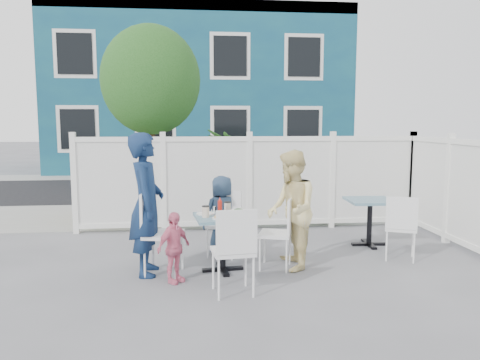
{
  "coord_description": "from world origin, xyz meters",
  "views": [
    {
      "loc": [
        -0.89,
        -5.46,
        1.85
      ],
      "look_at": [
        -0.25,
        0.58,
        1.09
      ],
      "focal_mm": 35.0,
      "sensor_mm": 36.0,
      "label": 1
    }
  ],
  "objects": [
    {
      "name": "plate_main",
      "position": [
        -0.53,
        0.02,
        0.7
      ],
      "size": [
        0.23,
        0.23,
        0.01
      ],
      "primitive_type": "cylinder",
      "color": "white",
      "rests_on": "main_table"
    },
    {
      "name": "far_sidewalk",
      "position": [
        0.0,
        10.6,
        0.01
      ],
      "size": [
        24.0,
        1.6,
        0.01
      ],
      "primitive_type": "cube",
      "color": "gray",
      "rests_on": "ground"
    },
    {
      "name": "man",
      "position": [
        -1.43,
        0.17,
        0.86
      ],
      "size": [
        0.42,
        0.63,
        1.72
      ],
      "primitive_type": "imported",
      "rotation": [
        0.0,
        0.0,
        1.58
      ],
      "color": "#12274B",
      "rests_on": "ground"
    },
    {
      "name": "building",
      "position": [
        -0.5,
        14.0,
        3.0
      ],
      "size": [
        11.0,
        6.0,
        6.0
      ],
      "color": "navy",
      "rests_on": "ground"
    },
    {
      "name": "pepper_shaker",
      "position": [
        -0.59,
        0.44,
        0.73
      ],
      "size": [
        0.03,
        0.03,
        0.07
      ],
      "primitive_type": "cylinder",
      "color": "black",
      "rests_on": "main_table"
    },
    {
      "name": "utility_cabinet",
      "position": [
        -2.33,
        4.0,
        0.64
      ],
      "size": [
        0.76,
        0.6,
        1.28
      ],
      "primitive_type": "cube",
      "rotation": [
        0.0,
        0.0,
        -0.17
      ],
      "color": "gold",
      "rests_on": "ground"
    },
    {
      "name": "tree",
      "position": [
        -1.6,
        3.3,
        2.59
      ],
      "size": [
        1.8,
        1.62,
        3.59
      ],
      "color": "#382316",
      "rests_on": "ground"
    },
    {
      "name": "spare_table",
      "position": [
        1.76,
        1.16,
        0.54
      ],
      "size": [
        0.69,
        0.69,
        0.7
      ],
      "rotation": [
        0.0,
        0.0,
        -0.05
      ],
      "color": "teal",
      "rests_on": "ground"
    },
    {
      "name": "potted_shrub_b",
      "position": [
        1.44,
        3.0,
        0.75
      ],
      "size": [
        1.43,
        1.27,
        1.49
      ],
      "primitive_type": "imported",
      "rotation": [
        0.0,
        0.0,
        3.22
      ],
      "color": "#1A4615",
      "rests_on": "ground"
    },
    {
      "name": "coffee_cup_b",
      "position": [
        -0.43,
        0.4,
        0.76
      ],
      "size": [
        0.09,
        0.09,
        0.13
      ],
      "primitive_type": "cylinder",
      "color": "beige",
      "rests_on": "main_table"
    },
    {
      "name": "fence_right",
      "position": [
        3.0,
        0.6,
        0.78
      ],
      "size": [
        0.08,
        3.66,
        1.6
      ],
      "rotation": [
        0.0,
        0.0,
        1.57
      ],
      "color": "white",
      "rests_on": "ground"
    },
    {
      "name": "salt_shaker",
      "position": [
        -0.6,
        0.44,
        0.73
      ],
      "size": [
        0.03,
        0.03,
        0.07
      ],
      "primitive_type": "cylinder",
      "color": "white",
      "rests_on": "main_table"
    },
    {
      "name": "boy",
      "position": [
        -0.46,
        1.01,
        0.55
      ],
      "size": [
        0.63,
        0.52,
        1.1
      ],
      "primitive_type": "imported",
      "rotation": [
        0.0,
        0.0,
        3.5
      ],
      "color": "navy",
      "rests_on": "ground"
    },
    {
      "name": "coffee_cup_a",
      "position": [
        -0.72,
        0.12,
        0.76
      ],
      "size": [
        0.09,
        0.09,
        0.13
      ],
      "primitive_type": "cylinder",
      "color": "beige",
      "rests_on": "main_table"
    },
    {
      "name": "ground",
      "position": [
        0.0,
        0.0,
        0.0
      ],
      "size": [
        80.0,
        80.0,
        0.0
      ],
      "primitive_type": "plane",
      "color": "slate"
    },
    {
      "name": "toddler",
      "position": [
        -1.1,
        -0.18,
        0.41
      ],
      "size": [
        0.48,
        0.49,
        0.83
      ],
      "primitive_type": "imported",
      "rotation": [
        0.0,
        0.0,
        0.81
      ],
      "color": "pink",
      "rests_on": "ground"
    },
    {
      "name": "chair_right",
      "position": [
        0.23,
        0.21,
        0.53
      ],
      "size": [
        0.5,
        0.51,
        0.9
      ],
      "rotation": [
        0.0,
        0.0,
        1.25
      ],
      "color": "white",
      "rests_on": "ground"
    },
    {
      "name": "main_table",
      "position": [
        -0.51,
        0.18,
        0.54
      ],
      "size": [
        0.73,
        0.73,
        0.7
      ],
      "rotation": [
        0.0,
        0.0,
        0.11
      ],
      "color": "teal",
      "rests_on": "ground"
    },
    {
      "name": "salad_bowl",
      "position": [
        -0.31,
        0.23,
        0.72
      ],
      "size": [
        0.22,
        0.22,
        0.05
      ],
      "primitive_type": "imported",
      "color": "white",
      "rests_on": "main_table"
    },
    {
      "name": "street",
      "position": [
        0.0,
        7.5,
        0.0
      ],
      "size": [
        24.0,
        5.0,
        0.01
      ],
      "primitive_type": "cube",
      "color": "black",
      "rests_on": "ground"
    },
    {
      "name": "chair_spare",
      "position": [
        1.87,
        0.36,
        0.51
      ],
      "size": [
        0.52,
        0.51,
        0.88
      ],
      "rotation": [
        0.0,
        0.0,
        -0.41
      ],
      "color": "white",
      "rests_on": "ground"
    },
    {
      "name": "near_sidewalk",
      "position": [
        0.0,
        3.8,
        0.01
      ],
      "size": [
        24.0,
        2.6,
        0.01
      ],
      "primitive_type": "cube",
      "color": "gray",
      "rests_on": "ground"
    },
    {
      "name": "ketchup_bottle",
      "position": [
        -0.54,
        0.26,
        0.78
      ],
      "size": [
        0.05,
        0.05,
        0.17
      ],
      "primitive_type": "cylinder",
      "color": "red",
      "rests_on": "main_table"
    },
    {
      "name": "fence_back",
      "position": [
        0.1,
        2.4,
        0.78
      ],
      "size": [
        5.86,
        0.08,
        1.6
      ],
      "color": "white",
      "rests_on": "ground"
    },
    {
      "name": "woman",
      "position": [
        0.35,
        0.19,
        0.75
      ],
      "size": [
        0.59,
        0.74,
        1.5
      ],
      "primitive_type": "imported",
      "rotation": [
        0.0,
        0.0,
        -1.59
      ],
      "color": "yellow",
      "rests_on": "ground"
    },
    {
      "name": "potted_shrub_a",
      "position": [
        -0.21,
        3.1,
        0.85
      ],
      "size": [
        1.27,
        1.27,
        1.71
      ],
      "primitive_type": "imported",
      "rotation": [
        0.0,
        0.0,
        2.01
      ],
      "color": "#1A4615",
      "rests_on": "ground"
    },
    {
      "name": "chair_left",
      "position": [
        -1.32,
        0.15,
        0.59
      ],
      "size": [
        0.52,
        0.53,
        1.01
      ],
      "rotation": [
        0.0,
        0.0,
        -1.75
      ],
      "color": "white",
      "rests_on": "ground"
    },
    {
      "name": "plate_side",
      "position": [
        -0.71,
        0.31,
        0.7
      ],
      "size": [
        0.23,
        0.23,
        0.02
      ],
      "primitive_type": "cylinder",
      "color": "white",
      "rests_on": "main_table"
    },
    {
      "name": "chair_near",
      "position": [
        -0.44,
        -0.67,
        0.55
      ],
      "size": [
        0.48,
        0.47,
        0.95
      ],
      "rotation": [
        0.0,
        0.0,
        0.12
      ],
      "color": "white",
      "rests_on": "ground"
    },
    {
      "name": "chair_back",
      "position": [
        -0.43,
        0.9,
        0.52
      ],
      "size": [
        0.52,
        0.52,
        0.89
      ],
      "rotation": [
        0.0,
        0.0,
        2.75
      ],
      "color": "white",
      "rests_on": "ground"
    }
  ]
}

